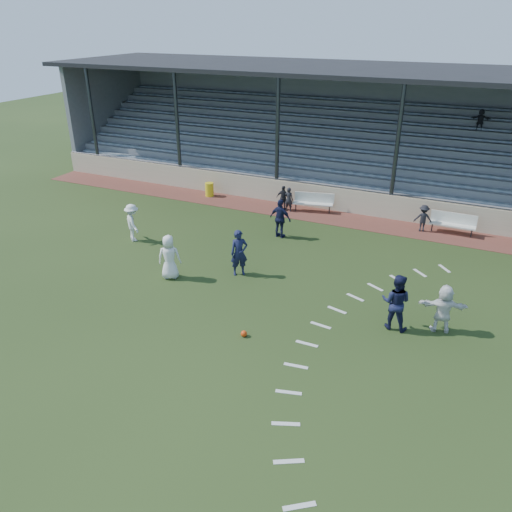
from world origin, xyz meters
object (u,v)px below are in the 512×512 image
at_px(trash_bin, 209,189).
at_px(football, 244,334).
at_px(bench_left, 314,201).
at_px(player_white_lead, 169,257).
at_px(player_navy_lead, 239,253).
at_px(bench_right, 453,222).

height_order(trash_bin, football, trash_bin).
distance_m(bench_left, player_white_lead, 9.42).
distance_m(trash_bin, player_navy_lead, 9.43).
relative_size(bench_left, bench_right, 1.02).
bearing_deg(player_navy_lead, football, -99.91).
height_order(bench_left, trash_bin, bench_left).
distance_m(football, player_navy_lead, 4.24).
relative_size(bench_left, player_white_lead, 1.18).
bearing_deg(player_navy_lead, trash_bin, 88.27).
xyz_separation_m(bench_left, trash_bin, (-5.97, -0.13, -0.19)).
height_order(bench_left, player_white_lead, player_white_lead).
relative_size(bench_left, player_navy_lead, 1.13).
distance_m(bench_right, football, 12.39).
distance_m(trash_bin, football, 13.56).
height_order(player_white_lead, player_navy_lead, player_navy_lead).
bearing_deg(player_navy_lead, player_white_lead, 172.54).
bearing_deg(football, bench_right, 65.84).
distance_m(bench_left, player_navy_lead, 7.72).
bearing_deg(player_navy_lead, bench_right, 9.13).
height_order(bench_right, player_white_lead, player_white_lead).
bearing_deg(player_white_lead, trash_bin, -94.96).
relative_size(bench_right, player_navy_lead, 1.11).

